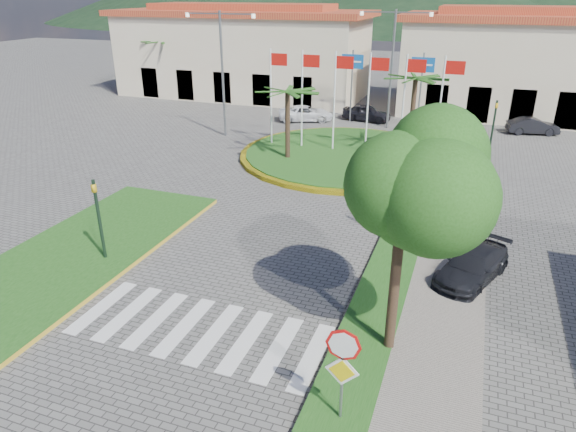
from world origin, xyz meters
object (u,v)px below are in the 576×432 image
(car_dark_a, at_px, (367,113))
(car_dark_b, at_px, (533,126))
(roundabout_island, at_px, (346,155))
(car_side_right, at_px, (472,266))
(deciduous_tree, at_px, (405,174))
(white_van, at_px, (306,113))
(stop_sign, at_px, (343,362))

(car_dark_a, relative_size, car_dark_b, 1.07)
(roundabout_island, height_order, car_side_right, roundabout_island)
(roundabout_island, distance_m, deciduous_tree, 18.55)
(car_dark_a, xyz_separation_m, car_dark_b, (11.59, 0.14, -0.06))
(white_van, xyz_separation_m, car_dark_b, (15.94, 1.71, -0.01))
(deciduous_tree, height_order, white_van, deciduous_tree)
(deciduous_tree, bearing_deg, car_dark_b, 78.91)
(car_dark_b, distance_m, car_side_right, 22.17)
(roundabout_island, relative_size, car_dark_b, 3.75)
(deciduous_tree, bearing_deg, stop_sign, -101.18)
(stop_sign, height_order, deciduous_tree, deciduous_tree)
(roundabout_island, relative_size, car_side_right, 3.39)
(roundabout_island, xyz_separation_m, car_dark_b, (10.73, 9.71, 0.39))
(car_side_right, bearing_deg, stop_sign, -87.14)
(deciduous_tree, xyz_separation_m, car_dark_a, (-6.36, 26.57, -4.56))
(white_van, bearing_deg, car_dark_b, -105.27)
(deciduous_tree, height_order, car_dark_a, deciduous_tree)
(car_dark_b, bearing_deg, roundabout_island, 118.65)
(white_van, height_order, car_dark_b, white_van)
(car_dark_b, bearing_deg, car_dark_a, 77.20)
(roundabout_island, distance_m, stop_sign, 20.69)
(white_van, bearing_deg, car_dark_a, -91.54)
(car_dark_a, bearing_deg, stop_sign, -163.01)
(roundabout_island, bearing_deg, stop_sign, -76.27)
(roundabout_island, distance_m, car_dark_a, 9.62)
(deciduous_tree, bearing_deg, car_dark_a, 103.46)
(roundabout_island, distance_m, car_side_right, 14.35)
(deciduous_tree, distance_m, white_van, 27.58)
(white_van, relative_size, car_dark_b, 1.21)
(car_dark_b, relative_size, car_side_right, 0.91)
(white_van, relative_size, car_dark_a, 1.13)
(roundabout_island, bearing_deg, white_van, 123.08)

